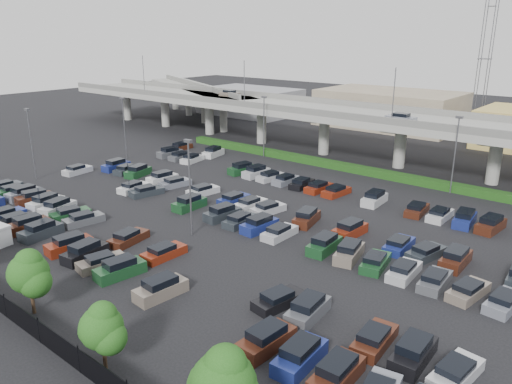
# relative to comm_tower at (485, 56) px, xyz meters

# --- Properties ---
(ground) EXTENTS (280.00, 280.00, 0.00)m
(ground) POSITION_rel_comm_tower_xyz_m (-4.00, -74.00, -15.61)
(ground) COLOR black
(overpass) EXTENTS (150.00, 13.00, 15.80)m
(overpass) POSITION_rel_comm_tower_xyz_m (-4.22, -41.99, -8.64)
(overpass) COLOR gray
(overpass) RESTS_ON ground
(on_ramp) EXTENTS (50.93, 30.13, 8.80)m
(on_ramp) POSITION_rel_comm_tower_xyz_m (-56.10, -30.95, -8.76)
(on_ramp) COLOR gray
(on_ramp) RESTS_ON ground
(hedge) EXTENTS (66.00, 1.60, 1.10)m
(hedge) POSITION_rel_comm_tower_xyz_m (-4.00, -49.00, -15.06)
(hedge) COLOR #193D11
(hedge) RESTS_ON ground
(tree_row) EXTENTS (65.07, 3.66, 5.94)m
(tree_row) POSITION_rel_comm_tower_xyz_m (-3.30, -100.53, -12.09)
(tree_row) COLOR #332316
(tree_row) RESTS_ON ground
(parked_cars) EXTENTS (62.85, 41.67, 1.67)m
(parked_cars) POSITION_rel_comm_tower_xyz_m (-4.53, -77.64, -14.97)
(parked_cars) COLOR white
(parked_cars) RESTS_ON ground
(light_poles) EXTENTS (66.90, 48.38, 10.30)m
(light_poles) POSITION_rel_comm_tower_xyz_m (-8.12, -72.00, -9.37)
(light_poles) COLOR #55555A
(light_poles) RESTS_ON ground
(distant_buildings) EXTENTS (138.00, 24.00, 9.00)m
(distant_buildings) POSITION_rel_comm_tower_xyz_m (8.38, -12.19, -11.87)
(distant_buildings) COLOR gray
(distant_buildings) RESTS_ON ground
(comm_tower) EXTENTS (2.40, 2.40, 30.00)m
(comm_tower) POSITION_rel_comm_tower_xyz_m (0.00, 0.00, 0.00)
(comm_tower) COLOR #55555A
(comm_tower) RESTS_ON ground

